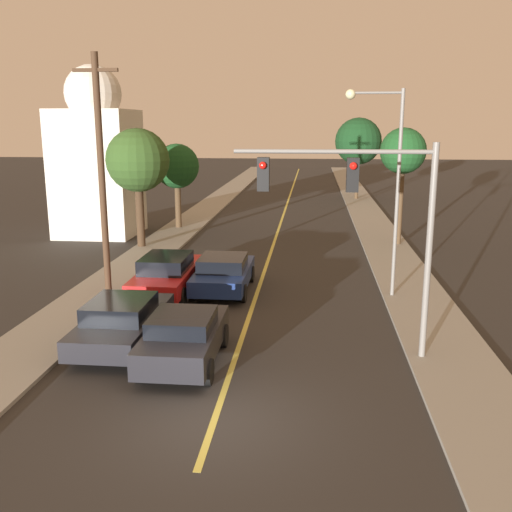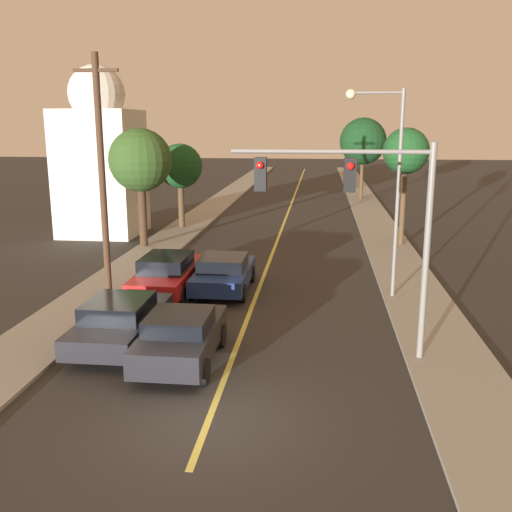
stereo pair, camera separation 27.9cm
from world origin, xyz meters
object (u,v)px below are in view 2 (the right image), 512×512
at_px(car_outer_lane_front, 121,320).
at_px(tree_left_far, 180,167).
at_px(car_near_lane_front, 181,336).
at_px(car_outer_lane_second, 168,273).
at_px(car_near_lane_second, 224,273).
at_px(domed_building_left, 100,158).
at_px(streetlamp_right, 386,167).
at_px(tree_left_near, 140,161).
at_px(traffic_signal_mast, 362,205).
at_px(utility_pole_left, 102,176).
at_px(tree_right_near, 406,152).
at_px(tree_right_far, 363,141).

distance_m(car_outer_lane_front, tree_left_far, 19.75).
xyz_separation_m(car_near_lane_front, car_outer_lane_second, (-2.13, 6.54, 0.02)).
bearing_deg(tree_left_far, car_near_lane_second, -69.70).
height_order(tree_left_far, domed_building_left, domed_building_left).
relative_size(streetlamp_right, domed_building_left, 0.77).
relative_size(streetlamp_right, tree_left_near, 1.23).
xyz_separation_m(car_near_lane_front, tree_left_far, (-4.96, 20.46, 3.12)).
xyz_separation_m(car_near_lane_second, domed_building_left, (-9.18, 11.18, 3.76)).
relative_size(traffic_signal_mast, domed_building_left, 0.60).
bearing_deg(utility_pole_left, tree_left_near, 99.40).
bearing_deg(tree_left_near, car_near_lane_second, -53.37).
height_order(car_near_lane_front, tree_left_far, tree_left_far).
xyz_separation_m(car_near_lane_second, car_outer_lane_second, (-2.13, -0.51, 0.05)).
height_order(car_near_lane_front, traffic_signal_mast, traffic_signal_mast).
xyz_separation_m(car_outer_lane_second, utility_pole_left, (-1.95, -1.19, 3.87)).
height_order(utility_pole_left, tree_left_near, utility_pole_left).
distance_m(car_near_lane_second, domed_building_left, 14.95).
bearing_deg(car_outer_lane_front, domed_building_left, 112.47).
bearing_deg(utility_pole_left, domed_building_left, 111.61).
bearing_deg(tree_right_near, utility_pole_left, -137.46).
distance_m(car_near_lane_front, car_outer_lane_second, 6.87).
relative_size(tree_left_far, tree_right_near, 0.84).
bearing_deg(tree_left_far, utility_pole_left, -86.66).
bearing_deg(car_outer_lane_second, tree_right_far, 72.31).
bearing_deg(domed_building_left, car_outer_lane_second, -58.89).
xyz_separation_m(tree_left_far, tree_right_near, (13.08, -3.92, 1.14)).
relative_size(car_near_lane_second, utility_pole_left, 0.52).
bearing_deg(car_outer_lane_second, tree_right_near, 44.31).
distance_m(tree_left_far, domed_building_left, 4.81).
relative_size(tree_right_near, tree_right_far, 0.90).
distance_m(car_outer_lane_front, car_outer_lane_second, 5.37).
relative_size(car_near_lane_front, car_near_lane_second, 0.91).
bearing_deg(domed_building_left, streetlamp_right, -36.89).
bearing_deg(car_outer_lane_second, car_near_lane_second, 13.60).
xyz_separation_m(car_near_lane_second, utility_pole_left, (-4.08, -1.71, 3.91)).
height_order(car_near_lane_front, car_outer_lane_front, car_near_lane_front).
height_order(car_outer_lane_front, utility_pole_left, utility_pole_left).
bearing_deg(car_near_lane_front, traffic_signal_mast, 10.40).
xyz_separation_m(traffic_signal_mast, domed_building_left, (-14.00, 17.35, 0.14)).
bearing_deg(utility_pole_left, car_near_lane_front, -52.64).
relative_size(utility_pole_left, domed_building_left, 0.89).
xyz_separation_m(car_near_lane_second, traffic_signal_mast, (4.82, -6.17, 3.62)).
xyz_separation_m(car_outer_lane_front, utility_pole_left, (-1.95, 4.18, 3.92)).
distance_m(car_outer_lane_second, utility_pole_left, 4.49).
bearing_deg(tree_left_far, car_outer_lane_second, -78.49).
bearing_deg(car_near_lane_front, car_outer_lane_front, 151.25).
bearing_deg(streetlamp_right, utility_pole_left, -171.90).
bearing_deg(tree_left_near, utility_pole_left, -80.60).
relative_size(car_outer_lane_second, utility_pole_left, 0.59).
distance_m(tree_left_near, tree_left_far, 5.94).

